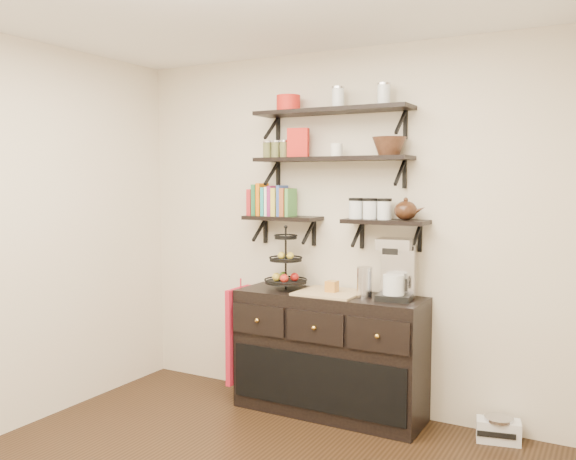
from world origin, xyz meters
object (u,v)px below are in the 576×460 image
at_px(fruit_stand, 286,268).
at_px(coffee_maker, 396,270).
at_px(radio, 498,430).
at_px(sideboard, 329,353).

height_order(fruit_stand, coffee_maker, fruit_stand).
bearing_deg(coffee_maker, radio, -2.46).
bearing_deg(radio, fruit_stand, 170.22).
relative_size(sideboard, radio, 4.62).
relative_size(fruit_stand, coffee_maker, 1.09).
distance_m(fruit_stand, radio, 1.84).
height_order(sideboard, fruit_stand, fruit_stand).
relative_size(sideboard, coffee_maker, 3.26).
xyz_separation_m(coffee_maker, radio, (0.70, 0.06, -1.02)).
height_order(coffee_maker, radio, coffee_maker).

